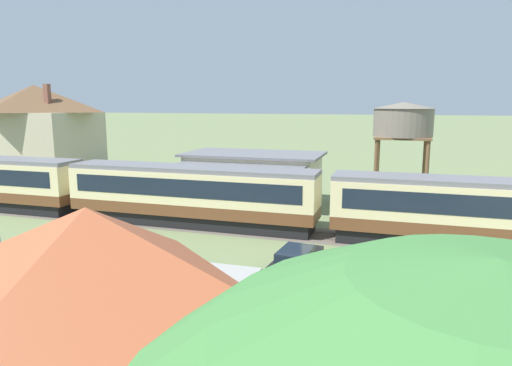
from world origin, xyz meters
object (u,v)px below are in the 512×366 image
at_px(cottage_terracotta_roof, 91,299).
at_px(passenger_train, 195,193).
at_px(water_tower, 403,122).
at_px(cottage_terracotta_roof_2, 454,332).
at_px(parked_car_black, 296,260).
at_px(station_house_brown_roof, 37,129).
at_px(station_building, 254,178).

bearing_deg(cottage_terracotta_roof, passenger_train, 105.64).
bearing_deg(water_tower, cottage_terracotta_roof, -107.44).
distance_m(water_tower, cottage_terracotta_roof, 29.10).
relative_size(passenger_train, water_tower, 6.51).
bearing_deg(cottage_terracotta_roof_2, parked_car_black, 122.62).
height_order(passenger_train, water_tower, water_tower).
bearing_deg(cottage_terracotta_roof, station_house_brown_roof, 134.01).
xyz_separation_m(passenger_train, station_house_brown_roof, (-26.98, 15.12, 3.11)).
distance_m(station_building, water_tower, 12.90).
height_order(station_building, parked_car_black, station_building).
xyz_separation_m(passenger_train, parked_car_black, (8.64, -6.59, -1.74)).
xyz_separation_m(station_building, station_house_brown_roof, (-28.79, 7.14, 3.23)).
bearing_deg(parked_car_black, station_house_brown_roof, 64.11).
height_order(station_house_brown_roof, water_tower, station_house_brown_roof).
height_order(station_house_brown_roof, cottage_terracotta_roof, station_house_brown_roof).
relative_size(station_building, parked_car_black, 2.45).
xyz_separation_m(passenger_train, station_building, (1.81, 7.98, -0.12)).
distance_m(water_tower, parked_car_black, 18.03).
distance_m(station_house_brown_roof, water_tower, 41.08).
xyz_separation_m(cottage_terracotta_roof, cottage_terracotta_roof_2, (9.88, 1.61, -0.29)).
height_order(water_tower, cottage_terracotta_roof_2, water_tower).
bearing_deg(parked_car_black, cottage_terracotta_roof_2, -141.91).
bearing_deg(station_house_brown_roof, cottage_terracotta_roof, -45.99).
xyz_separation_m(cottage_terracotta_roof_2, parked_car_black, (-6.28, 9.82, -2.07)).
height_order(station_house_brown_roof, parked_car_black, station_house_brown_roof).
height_order(station_building, cottage_terracotta_roof, cottage_terracotta_roof).
relative_size(cottage_terracotta_roof_2, parked_car_black, 1.64).
bearing_deg(cottage_terracotta_roof_2, station_house_brown_roof, 143.04).
xyz_separation_m(passenger_train, cottage_terracotta_roof_2, (14.92, -16.41, 0.33)).
distance_m(station_house_brown_roof, cottage_terracotta_roof_2, 52.51).
bearing_deg(water_tower, passenger_train, -145.32).
height_order(station_building, cottage_terracotta_roof_2, cottage_terracotta_roof_2).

